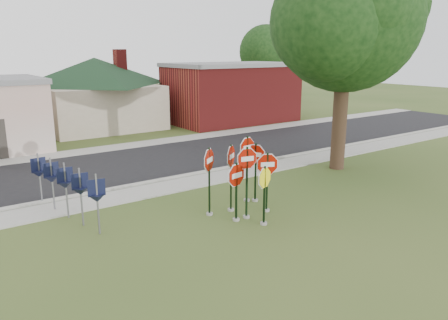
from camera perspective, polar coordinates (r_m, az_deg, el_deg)
ground at (r=15.05m, az=5.92°, el=-8.26°), size 120.00×120.00×0.00m
sidewalk_near at (r=19.25m, az=-4.91°, el=-3.09°), size 60.00×1.60×0.06m
road at (r=23.11m, az=-10.60°, el=-0.37°), size 60.00×7.00×0.04m
sidewalk_far at (r=26.98m, az=-14.48°, el=1.52°), size 60.00×1.60×0.06m
curb at (r=20.08m, az=-6.37°, el=-2.28°), size 60.00×0.20×0.14m
stop_sign_center at (r=14.95m, az=3.01°, el=-1.67°), size 1.01×0.24×2.66m
stop_sign_yellow at (r=14.53m, az=5.31°, el=-3.80°), size 0.94×0.31×2.13m
stop_sign_left at (r=14.79m, az=1.63°, el=-3.19°), size 1.08×0.25×2.18m
stop_sign_right at (r=15.70m, az=5.66°, el=-1.85°), size 0.98×0.49×2.31m
stop_sign_back_right at (r=16.66m, az=3.05°, el=0.09°), size 1.06×0.24×2.68m
stop_sign_back_left at (r=15.61m, az=0.93°, el=-1.09°), size 0.87×0.65×2.59m
stop_sign_far_right at (r=16.71m, az=4.16°, el=-0.59°), size 0.43×0.98×2.41m
stop_sign_far_left at (r=15.22m, az=-1.95°, el=-1.50°), size 0.93×0.65×2.58m
route_sign_row at (r=16.03m, az=-19.99°, el=-3.01°), size 1.43×4.63×2.00m
building_house at (r=34.36m, az=-16.43°, el=10.12°), size 11.60×11.60×6.20m
building_brick at (r=36.02m, az=0.98°, el=8.86°), size 10.20×6.20×4.75m
oak_tree at (r=21.82m, az=15.68°, el=17.52°), size 10.48×9.88×10.64m
bg_tree_right at (r=47.98m, az=5.45°, el=13.91°), size 5.60×5.60×8.40m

